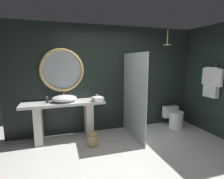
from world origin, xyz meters
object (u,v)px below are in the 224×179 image
tumbler_cup (97,97)px  waste_bin (93,139)px  vessel_sink (64,98)px  toilet (174,117)px  folded_hand_towel (98,99)px  hanging_bathrobe (212,81)px  round_wall_mirror (62,70)px  rain_shower_head (167,43)px  soap_dispenser (47,100)px

tumbler_cup → waste_bin: tumbler_cup is taller
vessel_sink → toilet: size_ratio=1.01×
waste_bin → folded_hand_towel: size_ratio=1.36×
tumbler_cup → waste_bin: (-0.22, -0.54, -0.77)m
vessel_sink → waste_bin: 1.07m
tumbler_cup → waste_bin: size_ratio=0.35×
vessel_sink → folded_hand_towel: bearing=-11.8°
vessel_sink → tumbler_cup: vessel_sink is taller
tumbler_cup → hanging_bathrobe: hanging_bathrobe is taller
folded_hand_towel → toilet: bearing=0.9°
toilet → folded_hand_towel: (-2.09, -0.03, 0.65)m
tumbler_cup → folded_hand_towel: 0.20m
vessel_sink → round_wall_mirror: round_wall_mirror is taller
rain_shower_head → hanging_bathrobe: 1.36m
toilet → waste_bin: size_ratio=1.78×
tumbler_cup → round_wall_mirror: round_wall_mirror is taller
tumbler_cup → rain_shower_head: bearing=-4.5°
rain_shower_head → tumbler_cup: bearing=175.5°
hanging_bathrobe → round_wall_mirror: bearing=164.0°
tumbler_cup → folded_hand_towel: tumbler_cup is taller
folded_hand_towel → rain_shower_head: bearing=1.9°
hanging_bathrobe → folded_hand_towel: bearing=167.6°
vessel_sink → tumbler_cup: (0.74, 0.05, -0.02)m
rain_shower_head → hanging_bathrobe: (0.83, -0.63, -0.88)m
folded_hand_towel → waste_bin: bearing=-119.3°
waste_bin → rain_shower_head: bearing=11.5°
tumbler_cup → round_wall_mirror: (-0.76, 0.18, 0.62)m
tumbler_cup → rain_shower_head: size_ratio=0.29×
toilet → round_wall_mirror: bearing=173.0°
soap_dispenser → hanging_bathrobe: bearing=-11.0°
vessel_sink → round_wall_mirror: 0.65m
folded_hand_towel → vessel_sink: bearing=168.2°
tumbler_cup → round_wall_mirror: size_ratio=0.11×
rain_shower_head → waste_bin: (-1.96, -0.40, -2.03)m
hanging_bathrobe → waste_bin: hanging_bathrobe is taller
vessel_sink → toilet: bearing=-2.4°
soap_dispenser → folded_hand_towel: (1.07, -0.14, -0.01)m
rain_shower_head → waste_bin: size_ratio=1.22×
soap_dispenser → round_wall_mirror: size_ratio=0.14×
rain_shower_head → folded_hand_towel: size_ratio=1.66×
tumbler_cup → toilet: tumbler_cup is taller
round_wall_mirror → hanging_bathrobe: round_wall_mirror is taller
tumbler_cup → vessel_sink: bearing=-176.3°
rain_shower_head → vessel_sink: bearing=177.9°
tumbler_cup → folded_hand_towel: (-0.03, -0.20, -0.01)m
toilet → vessel_sink: bearing=177.6°
rain_shower_head → folded_hand_towel: bearing=-178.1°
round_wall_mirror → rain_shower_head: rain_shower_head is taller
hanging_bathrobe → waste_bin: 3.02m
waste_bin → vessel_sink: bearing=137.0°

